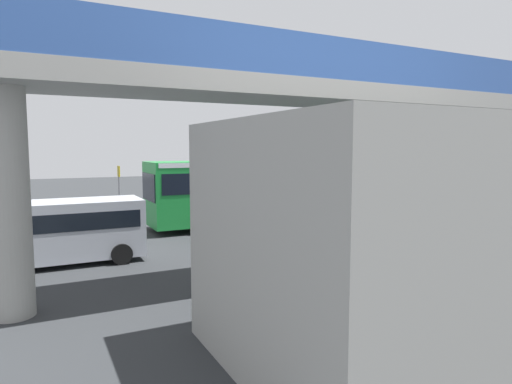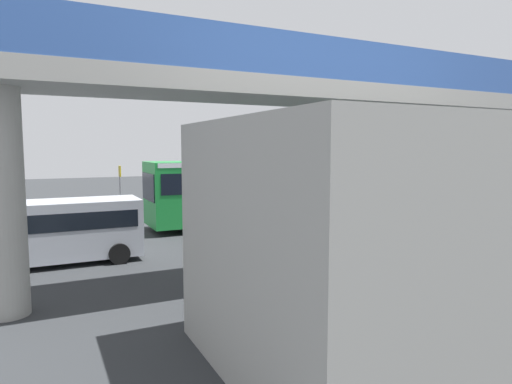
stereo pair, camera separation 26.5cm
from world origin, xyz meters
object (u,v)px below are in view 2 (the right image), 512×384
object	(u,v)px
pedestrian	(266,218)
bicycle_red	(449,213)
bicycle_black	(440,207)
traffic_sign	(120,182)
city_bus	(265,186)
parked_van	(64,227)
bicycle_orange	(480,216)

from	to	relation	value
pedestrian	bicycle_red	bearing A→B (deg)	-178.98
bicycle_black	traffic_sign	bearing A→B (deg)	-22.99
bicycle_red	pedestrian	xyz separation A→B (m)	(10.90, 0.19, 0.51)
bicycle_black	traffic_sign	xyz separation A→B (m)	(16.70, -7.09, 1.52)
city_bus	traffic_sign	xyz separation A→B (m)	(6.07, -5.67, 0.01)
bicycle_red	traffic_sign	distance (m)	17.76
parked_van	bicycle_red	size ratio (longest dim) A/B	2.71
bicycle_red	pedestrian	bearing A→B (deg)	1.02
bicycle_black	traffic_sign	world-z (taller)	traffic_sign
bicycle_red	city_bus	bearing A→B (deg)	-19.16
pedestrian	city_bus	bearing A→B (deg)	-116.12
pedestrian	parked_van	bearing A→B (deg)	3.68
traffic_sign	parked_van	bearing A→B (deg)	70.90
parked_van	traffic_sign	world-z (taller)	traffic_sign
traffic_sign	bicycle_orange	bearing A→B (deg)	147.16
city_bus	bicycle_orange	xyz separation A→B (m)	(-9.81, 4.59, -1.51)
parked_van	bicycle_red	bearing A→B (deg)	-177.88
parked_van	pedestrian	bearing A→B (deg)	-176.32
bicycle_orange	bicycle_black	xyz separation A→B (m)	(-0.81, -3.17, 0.00)
city_bus	bicycle_red	bearing A→B (deg)	160.84
city_bus	bicycle_orange	size ratio (longest dim) A/B	6.52
bicycle_orange	bicycle_black	distance (m)	3.27
bicycle_red	bicycle_orange	bearing A→B (deg)	112.80
bicycle_black	pedestrian	world-z (taller)	pedestrian
city_bus	parked_van	world-z (taller)	city_bus
bicycle_orange	pedestrian	size ratio (longest dim) A/B	0.99
city_bus	parked_van	size ratio (longest dim) A/B	2.40
bicycle_orange	traffic_sign	xyz separation A→B (m)	(15.89, -10.26, 1.52)
pedestrian	traffic_sign	xyz separation A→B (m)	(4.41, -9.07, 1.00)
city_bus	pedestrian	size ratio (longest dim) A/B	6.44
bicycle_red	traffic_sign	bearing A→B (deg)	-30.10
parked_van	bicycle_red	distance (m)	18.65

